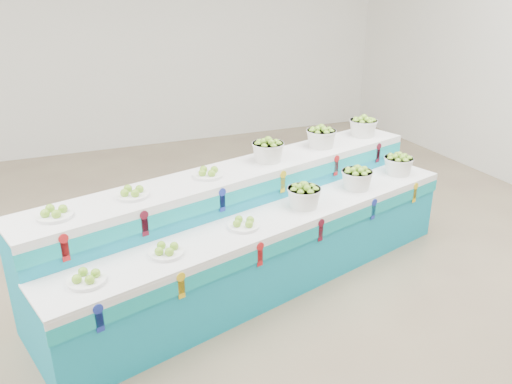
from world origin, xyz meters
TOP-DOWN VIEW (x-y plane):
  - ground at (0.00, 0.00)m, footprint 10.00×10.00m
  - back_wall at (0.00, 5.00)m, footprint 10.00×0.00m
  - display_stand at (0.82, 0.39)m, footprint 4.26×2.15m
  - plate_lower_left at (-0.73, -0.31)m, footprint 0.33×0.33m
  - plate_lower_mid at (-0.13, -0.14)m, footprint 0.33×0.33m
  - plate_lower_right at (0.57, 0.06)m, footprint 0.33×0.33m
  - basket_lower_left at (1.22, 0.24)m, footprint 0.38×0.38m
  - basket_lower_mid at (1.91, 0.44)m, footprint 0.38×0.38m
  - basket_lower_right at (2.54, 0.61)m, footprint 0.38×0.38m
  - plate_upper_left at (-0.87, 0.18)m, footprint 0.33×0.33m
  - plate_upper_mid at (-0.27, 0.35)m, footprint 0.33×0.33m
  - plate_upper_right at (0.43, 0.55)m, footprint 0.33×0.33m
  - basket_upper_left at (1.08, 0.73)m, footprint 0.38×0.38m
  - basket_upper_mid at (1.77, 0.93)m, footprint 0.38×0.38m
  - basket_upper_right at (2.40, 1.11)m, footprint 0.38×0.38m

SIDE VIEW (x-z plane):
  - ground at x=0.00m, z-range 0.00..0.00m
  - display_stand at x=0.82m, z-range 0.00..1.02m
  - plate_lower_left at x=-0.73m, z-range 0.72..0.81m
  - plate_lower_mid at x=-0.13m, z-range 0.72..0.81m
  - plate_lower_right at x=0.57m, z-range 0.72..0.81m
  - basket_lower_left at x=1.22m, z-range 0.72..0.94m
  - basket_lower_mid at x=1.91m, z-range 0.72..0.94m
  - basket_lower_right at x=2.54m, z-range 0.72..0.94m
  - plate_upper_left at x=-0.87m, z-range 1.02..1.11m
  - plate_upper_mid at x=-0.27m, z-range 1.02..1.11m
  - plate_upper_right at x=0.43m, z-range 1.02..1.11m
  - basket_upper_left at x=1.08m, z-range 1.02..1.24m
  - basket_upper_mid at x=1.77m, z-range 1.02..1.24m
  - basket_upper_right at x=2.40m, z-range 1.02..1.24m
  - back_wall at x=0.00m, z-range -3.00..7.00m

